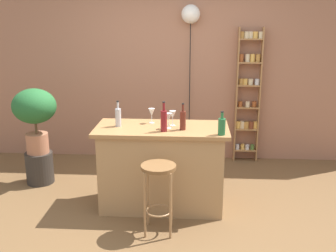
{
  "coord_description": "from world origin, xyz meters",
  "views": [
    {
      "loc": [
        0.33,
        -3.87,
        2.11
      ],
      "look_at": [
        0.05,
        0.55,
        0.86
      ],
      "focal_mm": 43.58,
      "sensor_mm": 36.0,
      "label": 1
    }
  ],
  "objects_px": {
    "bottle_spirits_clear": "(183,120)",
    "potted_plant": "(35,111)",
    "spice_shelf": "(248,94)",
    "pendant_globe_light": "(191,15)",
    "bar_stool": "(159,183)",
    "bottle_olive_oil": "(118,117)",
    "wine_glass_left": "(173,115)",
    "plant_stool": "(40,168)",
    "wine_glass_right": "(152,113)",
    "bottle_vinegar": "(164,120)",
    "bottle_sauce_amber": "(222,126)",
    "wine_glass_center": "(168,118)"
  },
  "relations": [
    {
      "from": "bottle_spirits_clear",
      "to": "potted_plant",
      "type": "bearing_deg",
      "value": 161.17
    },
    {
      "from": "spice_shelf",
      "to": "potted_plant",
      "type": "relative_size",
      "value": 2.34
    },
    {
      "from": "bottle_spirits_clear",
      "to": "pendant_globe_light",
      "type": "height_order",
      "value": "pendant_globe_light"
    },
    {
      "from": "bar_stool",
      "to": "bottle_olive_oil",
      "type": "height_order",
      "value": "bottle_olive_oil"
    },
    {
      "from": "potted_plant",
      "to": "wine_glass_left",
      "type": "bearing_deg",
      "value": -15.36
    },
    {
      "from": "bar_stool",
      "to": "plant_stool",
      "type": "height_order",
      "value": "bar_stool"
    },
    {
      "from": "spice_shelf",
      "to": "wine_glass_right",
      "type": "distance_m",
      "value": 1.82
    },
    {
      "from": "spice_shelf",
      "to": "wine_glass_left",
      "type": "bearing_deg",
      "value": -124.18
    },
    {
      "from": "potted_plant",
      "to": "bottle_vinegar",
      "type": "xyz_separation_m",
      "value": [
        1.63,
        -0.69,
        0.1
      ]
    },
    {
      "from": "plant_stool",
      "to": "pendant_globe_light",
      "type": "bearing_deg",
      "value": 28.13
    },
    {
      "from": "bar_stool",
      "to": "bottle_olive_oil",
      "type": "xyz_separation_m",
      "value": [
        -0.48,
        0.57,
        0.5
      ]
    },
    {
      "from": "spice_shelf",
      "to": "bottle_sauce_amber",
      "type": "xyz_separation_m",
      "value": [
        -0.48,
        -1.76,
        0.01
      ]
    },
    {
      "from": "bottle_spirits_clear",
      "to": "bottle_vinegar",
      "type": "bearing_deg",
      "value": -160.5
    },
    {
      "from": "bottle_sauce_amber",
      "to": "bottle_spirits_clear",
      "type": "relative_size",
      "value": 0.85
    },
    {
      "from": "bar_stool",
      "to": "wine_glass_left",
      "type": "distance_m",
      "value": 0.82
    },
    {
      "from": "potted_plant",
      "to": "wine_glass_right",
      "type": "xyz_separation_m",
      "value": [
        1.47,
        -0.38,
        0.1
      ]
    },
    {
      "from": "potted_plant",
      "to": "bottle_olive_oil",
      "type": "relative_size",
      "value": 2.92
    },
    {
      "from": "bottle_vinegar",
      "to": "wine_glass_center",
      "type": "distance_m",
      "value": 0.12
    },
    {
      "from": "wine_glass_left",
      "to": "pendant_globe_light",
      "type": "xyz_separation_m",
      "value": [
        0.16,
        1.47,
        1.02
      ]
    },
    {
      "from": "potted_plant",
      "to": "pendant_globe_light",
      "type": "relative_size",
      "value": 0.37
    },
    {
      "from": "bottle_spirits_clear",
      "to": "wine_glass_left",
      "type": "relative_size",
      "value": 1.73
    },
    {
      "from": "plant_stool",
      "to": "bottle_spirits_clear",
      "type": "distance_m",
      "value": 2.09
    },
    {
      "from": "plant_stool",
      "to": "bottle_sauce_amber",
      "type": "relative_size",
      "value": 1.64
    },
    {
      "from": "spice_shelf",
      "to": "wine_glass_left",
      "type": "relative_size",
      "value": 11.6
    },
    {
      "from": "bottle_vinegar",
      "to": "wine_glass_right",
      "type": "distance_m",
      "value": 0.35
    },
    {
      "from": "bottle_spirits_clear",
      "to": "wine_glass_center",
      "type": "relative_size",
      "value": 1.73
    },
    {
      "from": "bar_stool",
      "to": "bottle_spirits_clear",
      "type": "relative_size",
      "value": 2.47
    },
    {
      "from": "bottle_spirits_clear",
      "to": "wine_glass_right",
      "type": "distance_m",
      "value": 0.43
    },
    {
      "from": "spice_shelf",
      "to": "bottle_spirits_clear",
      "type": "bearing_deg",
      "value": -118.48
    },
    {
      "from": "potted_plant",
      "to": "wine_glass_right",
      "type": "bearing_deg",
      "value": -14.33
    },
    {
      "from": "bar_stool",
      "to": "bottle_vinegar",
      "type": "xyz_separation_m",
      "value": [
        0.02,
        0.42,
        0.51
      ]
    },
    {
      "from": "wine_glass_left",
      "to": "wine_glass_right",
      "type": "height_order",
      "value": "same"
    },
    {
      "from": "bottle_spirits_clear",
      "to": "bottle_sauce_amber",
      "type": "bearing_deg",
      "value": -21.67
    },
    {
      "from": "wine_glass_center",
      "to": "bottle_spirits_clear",
      "type": "bearing_deg",
      "value": -15.14
    },
    {
      "from": "bar_stool",
      "to": "spice_shelf",
      "type": "height_order",
      "value": "spice_shelf"
    },
    {
      "from": "wine_glass_right",
      "to": "pendant_globe_light",
      "type": "distance_m",
      "value": 1.76
    },
    {
      "from": "bottle_vinegar",
      "to": "wine_glass_left",
      "type": "xyz_separation_m",
      "value": [
        0.08,
        0.22,
        -0.0
      ]
    },
    {
      "from": "plant_stool",
      "to": "pendant_globe_light",
      "type": "distance_m",
      "value": 2.82
    },
    {
      "from": "bottle_vinegar",
      "to": "wine_glass_left",
      "type": "height_order",
      "value": "bottle_vinegar"
    },
    {
      "from": "bottle_sauce_amber",
      "to": "pendant_globe_light",
      "type": "xyz_separation_m",
      "value": [
        -0.34,
        1.78,
        1.05
      ]
    },
    {
      "from": "plant_stool",
      "to": "wine_glass_center",
      "type": "bearing_deg",
      "value": -19.16
    },
    {
      "from": "bottle_vinegar",
      "to": "wine_glass_center",
      "type": "relative_size",
      "value": 1.91
    },
    {
      "from": "wine_glass_center",
      "to": "plant_stool",
      "type": "bearing_deg",
      "value": 160.84
    },
    {
      "from": "pendant_globe_light",
      "to": "potted_plant",
      "type": "bearing_deg",
      "value": -151.87
    },
    {
      "from": "bar_stool",
      "to": "wine_glass_left",
      "type": "height_order",
      "value": "wine_glass_left"
    },
    {
      "from": "bottle_spirits_clear",
      "to": "wine_glass_right",
      "type": "height_order",
      "value": "bottle_spirits_clear"
    },
    {
      "from": "bottle_sauce_amber",
      "to": "bottle_spirits_clear",
      "type": "distance_m",
      "value": 0.42
    },
    {
      "from": "wine_glass_right",
      "to": "wine_glass_left",
      "type": "bearing_deg",
      "value": -21.51
    },
    {
      "from": "bar_stool",
      "to": "wine_glass_center",
      "type": "bearing_deg",
      "value": 83.26
    },
    {
      "from": "bottle_spirits_clear",
      "to": "pendant_globe_light",
      "type": "xyz_separation_m",
      "value": [
        0.05,
        1.62,
        1.03
      ]
    }
  ]
}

